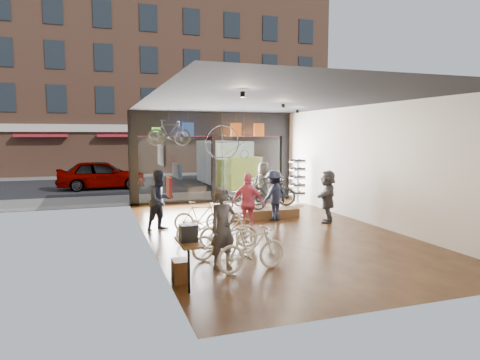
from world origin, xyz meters
name	(u,v)px	position (x,y,z in m)	size (l,w,h in m)	color
ground_plane	(267,231)	(0.00, 0.00, -0.02)	(7.00, 12.00, 0.04)	black
ceiling	(267,101)	(0.00, 0.00, 3.82)	(7.00, 12.00, 0.04)	black
wall_left	(145,170)	(-3.52, 0.00, 1.90)	(0.04, 12.00, 3.80)	olive
wall_right	(369,164)	(3.52, 0.00, 1.90)	(0.04, 12.00, 3.80)	beige
wall_back	(410,193)	(0.00, -6.02, 1.90)	(7.00, 0.04, 3.80)	beige
storefront	(213,157)	(0.00, 6.00, 1.90)	(7.00, 0.26, 3.80)	black
exit_sign	(156,130)	(-2.40, 5.88, 3.05)	(0.35, 0.06, 0.18)	#198C26
street_road	(176,181)	(0.00, 15.00, -0.01)	(30.00, 18.00, 0.02)	black
sidewalk_near	(207,196)	(0.00, 7.20, 0.06)	(30.00, 2.40, 0.12)	slate
sidewalk_far	(166,174)	(0.00, 19.00, 0.06)	(30.00, 2.00, 0.12)	slate
opposite_building	(159,80)	(0.00, 21.50, 7.00)	(26.00, 5.00, 14.00)	brown
street_car	(102,175)	(-4.46, 12.00, 0.76)	(1.81, 4.49, 1.53)	gray
box_truck	(228,164)	(2.22, 11.00, 1.25)	(2.11, 6.33, 2.49)	silver
floor_bike_1	(252,249)	(-1.74, -3.42, 0.48)	(0.45, 1.60, 0.96)	beige
floor_bike_2	(225,238)	(-1.97, -2.26, 0.45)	(0.60, 1.72, 0.90)	beige
floor_bike_3	(229,231)	(-1.66, -1.55, 0.45)	(0.42, 1.50, 0.90)	beige
floor_bike_4	(204,226)	(-2.06, -0.56, 0.41)	(0.54, 1.55, 0.82)	beige
floor_bike_5	(200,217)	(-1.92, 0.45, 0.46)	(0.43, 1.52, 0.91)	beige
display_platform	(258,211)	(0.66, 2.43, 0.15)	(2.40, 1.80, 0.30)	brown
display_bike_left	(242,197)	(-0.16, 1.78, 0.76)	(0.61, 1.76, 0.92)	black
display_bike_mid	(272,192)	(1.19, 2.43, 0.81)	(0.48, 1.71, 1.03)	black
display_bike_right	(250,192)	(0.57, 3.01, 0.76)	(0.61, 1.74, 0.91)	black
customer_0	(223,228)	(-2.25, -3.05, 0.87)	(0.64, 0.42, 1.74)	#3F3F44
customer_1	(160,200)	(-2.98, 1.07, 0.90)	(0.88, 0.68, 1.81)	#161C33
customer_2	(248,203)	(-0.62, -0.13, 0.88)	(1.03, 0.43, 1.75)	#CC4C72
customer_3	(274,196)	(0.82, 1.35, 0.84)	(1.08, 0.62, 1.68)	#161C33
customer_4	(264,186)	(1.29, 3.44, 0.91)	(0.89, 0.58, 1.82)	#3F3F44
customer_5	(328,196)	(2.37, 0.55, 0.85)	(1.58, 0.50, 1.70)	#3F3F44
sunglasses_rack	(297,182)	(2.95, 3.93, 0.94)	(0.56, 0.46, 1.88)	white
wall_merch	(173,215)	(-3.38, -3.50, 1.30)	(0.40, 2.40, 2.60)	navy
penny_farthing	(229,144)	(0.25, 4.49, 2.50)	(1.71, 0.06, 1.37)	black
hung_bike	(169,133)	(-2.16, 4.20, 2.93)	(0.45, 1.58, 0.95)	black
jersey_left	(188,130)	(-1.23, 5.20, 3.05)	(0.45, 0.03, 0.55)	#1E3F99
jersey_mid	(236,130)	(0.76, 5.20, 3.05)	(0.45, 0.03, 0.55)	#CC5919
jersey_right	(259,130)	(1.77, 5.20, 3.05)	(0.45, 0.03, 0.55)	#CC5919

